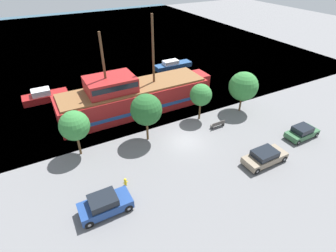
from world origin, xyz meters
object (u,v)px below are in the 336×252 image
Objects in this scene: pirate_ship at (133,97)px; fire_hydrant at (125,182)px; parked_car_curb_mid at (105,204)px; bench_promenade_east at (218,124)px; moored_boat_outer at (45,96)px; parked_car_curb_front at (302,132)px; moored_boat_dockside at (173,65)px; parked_car_curb_rear at (265,157)px.

pirate_ship is 13.54m from fire_hydrant.
pirate_ship reaches higher than parked_car_curb_mid.
fire_hydrant is at bearing -164.78° from bench_promenade_east.
moored_boat_outer reaches higher than parked_car_curb_mid.
pirate_ship is 20.50m from parked_car_curb_front.
moored_boat_outer is 24.24m from bench_promenade_east.
pirate_ship is 4.95× the size of parked_car_curb_mid.
parked_car_curb_mid is at bearing -120.27° from pirate_ship.
moored_boat_dockside is at bearing 51.00° from parked_car_curb_mid.
moored_boat_outer is (-9.94, 8.52, -1.34)m from pirate_ship.
moored_boat_dockside is 1.77× the size of parked_car_curb_front.
parked_car_curb_mid is 2.26× the size of bench_promenade_east.
parked_car_curb_front is 6.98m from parked_car_curb_rear.
pirate_ship is 16.33m from parked_car_curb_mid.
fire_hydrant is at bearing 172.77° from parked_car_curb_front.
bench_promenade_east is at bearing 15.22° from fire_hydrant.
parked_car_curb_rear is (7.37, -15.81, -1.28)m from pirate_ship.
parked_car_curb_mid is at bearing -160.46° from bench_promenade_east.
moored_boat_dockside is 1.14× the size of moored_boat_outer.
parked_car_curb_rear is 13.67m from fire_hydrant.
moored_boat_dockside is 19.89m from bench_promenade_east.
moored_boat_dockside is 26.94m from parked_car_curb_rear.
pirate_ship is 13.16m from moored_boat_outer.
fire_hydrant is (-20.05, 2.54, -0.28)m from parked_car_curb_front.
bench_promenade_east is (7.23, -8.59, -1.57)m from pirate_ship.
moored_boat_dockside is at bearing 5.84° from moored_boat_outer.
parked_car_curb_rear is (15.58, -1.74, -0.07)m from parked_car_curb_mid.
moored_boat_outer reaches higher than parked_car_curb_rear.
moored_boat_outer is at bearing 139.42° from pirate_ship.
moored_boat_outer is 3.25× the size of bench_promenade_east.
parked_car_curb_mid is (-8.21, -14.07, -1.21)m from pirate_ship.
parked_car_curb_front is at bearing -84.68° from moored_boat_dockside.
parked_car_curb_front reaches higher than fire_hydrant.
parked_car_curb_rear reaches higher than parked_car_curb_front.
moored_boat_outer is 33.52m from parked_car_curb_front.
moored_boat_outer is 1.44× the size of parked_car_curb_mid.
pirate_ship is at bearing 114.99° from parked_car_curb_rear.
moored_boat_outer is 29.86m from parked_car_curb_rear.
pirate_ship is 11.17× the size of bench_promenade_east.
bench_promenade_east is (17.18, -17.10, -0.22)m from moored_boat_outer.
parked_car_curb_front is at bearing -45.84° from pirate_ship.
parked_car_curb_rear reaches higher than fire_hydrant.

